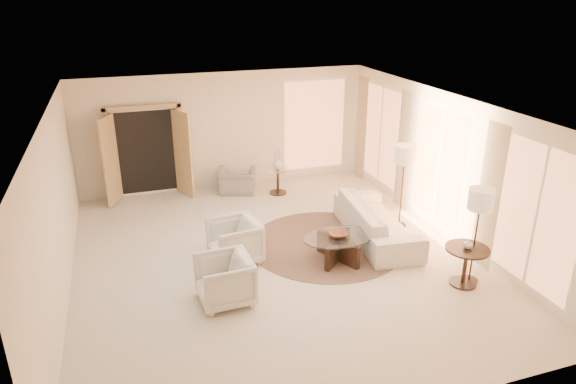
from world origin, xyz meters
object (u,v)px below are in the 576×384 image
object	(u,v)px
floor_lamp_far	(480,204)
end_vase	(468,244)
armchair_left	(235,239)
side_vase	(278,164)
coffee_table	(338,245)
side_table	(278,178)
floor_lamp_near	(405,158)
bowl	(338,234)
end_table	(466,260)
armchair_right	(224,278)
accent_chair	(237,177)
sofa	(377,221)

from	to	relation	value
floor_lamp_far	end_vase	world-z (taller)	floor_lamp_far
armchair_left	end_vase	bearing A→B (deg)	53.26
side_vase	end_vase	bearing A→B (deg)	-70.68
coffee_table	side_vase	size ratio (longest dim) A/B	5.92
side_table	floor_lamp_near	world-z (taller)	floor_lamp_near
end_vase	floor_lamp_near	bearing A→B (deg)	86.76
bowl	end_table	bearing A→B (deg)	-40.25
coffee_table	floor_lamp_near	bearing A→B (deg)	27.32
armchair_right	floor_lamp_far	world-z (taller)	floor_lamp_far
end_vase	end_table	bearing A→B (deg)	0.00
side_table	bowl	size ratio (longest dim) A/B	1.85
armchair_right	end_vase	world-z (taller)	armchair_right
armchair_left	armchair_right	xyz separation A→B (m)	(-0.44, -1.22, -0.01)
floor_lamp_near	floor_lamp_far	distance (m)	2.28
accent_chair	sofa	bearing A→B (deg)	140.33
sofa	floor_lamp_near	size ratio (longest dim) A/B	1.45
side_table	side_vase	size ratio (longest dim) A/B	2.42
side_vase	armchair_left	bearing A→B (deg)	-120.69
sofa	accent_chair	bearing A→B (deg)	38.44
end_table	bowl	distance (m)	2.18
sofa	end_table	world-z (taller)	sofa
accent_chair	end_table	xyz separation A→B (m)	(2.62, -5.25, 0.08)
floor_lamp_near	end_vase	world-z (taller)	floor_lamp_near
armchair_right	accent_chair	bearing A→B (deg)	161.83
sofa	side_vase	distance (m)	3.11
sofa	end_vase	distance (m)	2.12
floor_lamp_far	accent_chair	bearing A→B (deg)	118.23
side_vase	coffee_table	bearing A→B (deg)	-89.22
armchair_right	side_vase	xyz separation A→B (m)	(2.16, 4.12, 0.33)
floor_lamp_far	side_table	bearing A→B (deg)	111.28
floor_lamp_far	end_vase	xyz separation A→B (m)	(-0.17, -0.06, -0.67)
side_table	side_vase	world-z (taller)	side_vase
side_table	end_vase	distance (m)	5.19
sofa	end_table	distance (m)	2.09
coffee_table	side_vase	xyz separation A→B (m)	(-0.05, 3.47, 0.45)
floor_lamp_far	side_vase	xyz separation A→B (m)	(-1.88, 4.82, -0.66)
end_table	floor_lamp_near	distance (m)	2.55
floor_lamp_far	bowl	world-z (taller)	floor_lamp_far
end_table	side_vase	world-z (taller)	side_vase
accent_chair	end_table	world-z (taller)	accent_chair
armchair_right	coffee_table	distance (m)	2.30
accent_chair	floor_lamp_far	bearing A→B (deg)	136.40
armchair_right	floor_lamp_near	distance (m)	4.43
coffee_table	end_table	bearing A→B (deg)	-40.25
floor_lamp_near	bowl	xyz separation A→B (m)	(-1.80, -0.93, -0.96)
bowl	end_vase	size ratio (longest dim) A/B	2.11
side_table	bowl	xyz separation A→B (m)	(0.05, -3.47, 0.14)
armchair_right	side_vase	distance (m)	4.67
coffee_table	end_table	xyz separation A→B (m)	(1.66, -1.41, 0.16)
accent_chair	floor_lamp_near	size ratio (longest dim) A/B	0.50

